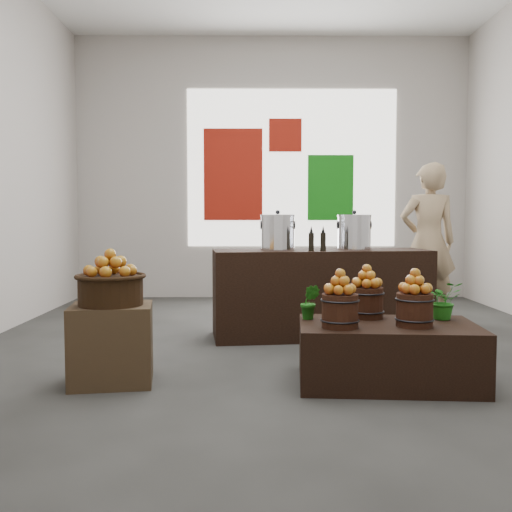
{
  "coord_description": "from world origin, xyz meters",
  "views": [
    {
      "loc": [
        -0.32,
        -5.34,
        1.22
      ],
      "look_at": [
        -0.28,
        -0.4,
        0.9
      ],
      "focal_mm": 40.0,
      "sensor_mm": 36.0,
      "label": 1
    }
  ],
  "objects_px": {
    "crate": "(112,344)",
    "wicker_basket": "(111,291)",
    "display_table": "(388,354)",
    "shopper": "(428,241)",
    "stock_pot_left": "(278,233)",
    "counter": "(320,293)",
    "stock_pot_center": "(354,233)"
  },
  "relations": [
    {
      "from": "crate",
      "to": "wicker_basket",
      "type": "xyz_separation_m",
      "value": [
        0.0,
        0.0,
        0.4
      ]
    },
    {
      "from": "display_table",
      "to": "shopper",
      "type": "height_order",
      "value": "shopper"
    },
    {
      "from": "crate",
      "to": "display_table",
      "type": "relative_size",
      "value": 0.45
    },
    {
      "from": "wicker_basket",
      "to": "stock_pot_left",
      "type": "xyz_separation_m",
      "value": [
        1.3,
        1.64,
        0.38
      ]
    },
    {
      "from": "crate",
      "to": "shopper",
      "type": "distance_m",
      "value": 4.23
    },
    {
      "from": "counter",
      "to": "stock_pot_left",
      "type": "xyz_separation_m",
      "value": [
        -0.45,
        -0.05,
        0.62
      ]
    },
    {
      "from": "wicker_basket",
      "to": "stock_pot_left",
      "type": "distance_m",
      "value": 2.13
    },
    {
      "from": "crate",
      "to": "stock_pot_left",
      "type": "distance_m",
      "value": 2.23
    },
    {
      "from": "stock_pot_left",
      "to": "stock_pot_center",
      "type": "relative_size",
      "value": 1.0
    },
    {
      "from": "counter",
      "to": "shopper",
      "type": "height_order",
      "value": "shopper"
    },
    {
      "from": "shopper",
      "to": "wicker_basket",
      "type": "bearing_deg",
      "value": 39.39
    },
    {
      "from": "crate",
      "to": "stock_pot_left",
      "type": "bearing_deg",
      "value": 51.51
    },
    {
      "from": "stock_pot_center",
      "to": "shopper",
      "type": "distance_m",
      "value": 1.47
    },
    {
      "from": "shopper",
      "to": "crate",
      "type": "bearing_deg",
      "value": 39.39
    },
    {
      "from": "wicker_basket",
      "to": "counter",
      "type": "bearing_deg",
      "value": 43.96
    },
    {
      "from": "display_table",
      "to": "counter",
      "type": "bearing_deg",
      "value": 104.0
    },
    {
      "from": "wicker_basket",
      "to": "shopper",
      "type": "xyz_separation_m",
      "value": [
        3.18,
        2.72,
        0.25
      ]
    },
    {
      "from": "display_table",
      "to": "shopper",
      "type": "relative_size",
      "value": 0.68
    },
    {
      "from": "counter",
      "to": "shopper",
      "type": "relative_size",
      "value": 1.16
    },
    {
      "from": "stock_pot_left",
      "to": "stock_pot_center",
      "type": "xyz_separation_m",
      "value": [
        0.8,
        0.09,
        0.0
      ]
    },
    {
      "from": "display_table",
      "to": "stock_pot_left",
      "type": "distance_m",
      "value": 2.0
    },
    {
      "from": "stock_pot_left",
      "to": "counter",
      "type": "bearing_deg",
      "value": 6.41
    },
    {
      "from": "wicker_basket",
      "to": "shopper",
      "type": "distance_m",
      "value": 4.19
    },
    {
      "from": "display_table",
      "to": "stock_pot_left",
      "type": "xyz_separation_m",
      "value": [
        -0.74,
        1.65,
        0.85
      ]
    },
    {
      "from": "stock_pot_left",
      "to": "stock_pot_center",
      "type": "distance_m",
      "value": 0.8
    },
    {
      "from": "stock_pot_left",
      "to": "crate",
      "type": "bearing_deg",
      "value": -128.49
    },
    {
      "from": "counter",
      "to": "shopper",
      "type": "bearing_deg",
      "value": 29.42
    },
    {
      "from": "display_table",
      "to": "stock_pot_center",
      "type": "distance_m",
      "value": 1.94
    },
    {
      "from": "wicker_basket",
      "to": "stock_pot_left",
      "type": "height_order",
      "value": "stock_pot_left"
    },
    {
      "from": "wicker_basket",
      "to": "stock_pot_center",
      "type": "distance_m",
      "value": 2.74
    },
    {
      "from": "counter",
      "to": "shopper",
      "type": "xyz_separation_m",
      "value": [
        1.43,
        1.03,
        0.5
      ]
    },
    {
      "from": "counter",
      "to": "stock_pot_center",
      "type": "xyz_separation_m",
      "value": [
        0.35,
        0.04,
        0.62
      ]
    }
  ]
}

